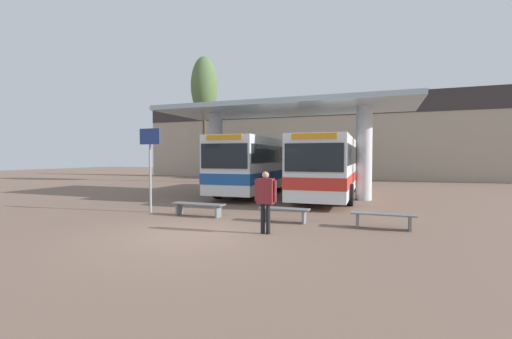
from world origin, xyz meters
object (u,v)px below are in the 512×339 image
object	(u,v)px
transit_bus_left_bay	(260,163)
waiting_bench_near_pillar	(284,212)
transit_bus_center_bay	(331,164)
info_sign_platform	(150,153)
waiting_bench_far_platform	(383,217)
pedestrian_waiting	(265,196)
waiting_bench_mid_platform	(198,206)
parked_car_street	(227,168)
poplar_tree_behind_left	(204,87)

from	to	relation	value
transit_bus_left_bay	waiting_bench_near_pillar	world-z (taller)	transit_bus_left_bay
transit_bus_center_bay	info_sign_platform	distance (m)	9.81
info_sign_platform	waiting_bench_near_pillar	bearing A→B (deg)	-1.30
transit_bus_left_bay	info_sign_platform	bearing A→B (deg)	77.10
waiting_bench_far_platform	pedestrian_waiting	distance (m)	3.61
transit_bus_left_bay	waiting_bench_far_platform	world-z (taller)	transit_bus_left_bay
waiting_bench_near_pillar	waiting_bench_far_platform	distance (m)	3.02
transit_bus_left_bay	waiting_bench_near_pillar	size ratio (longest dim) A/B	6.35
transit_bus_center_bay	waiting_bench_mid_platform	distance (m)	8.94
info_sign_platform	waiting_bench_far_platform	bearing A→B (deg)	-0.83
waiting_bench_mid_platform	waiting_bench_near_pillar	bearing A→B (deg)	0.00
transit_bus_left_bay	waiting_bench_near_pillar	distance (m)	9.11
parked_car_street	poplar_tree_behind_left	bearing A→B (deg)	-87.85
transit_bus_center_bay	parked_car_street	size ratio (longest dim) A/B	2.65
transit_bus_left_bay	transit_bus_center_bay	distance (m)	4.12
waiting_bench_near_pillar	transit_bus_center_bay	bearing A→B (deg)	87.71
transit_bus_left_bay	waiting_bench_mid_platform	bearing A→B (deg)	92.22
waiting_bench_far_platform	info_sign_platform	bearing A→B (deg)	179.17
transit_bus_center_bay	waiting_bench_near_pillar	bearing A→B (deg)	85.97
transit_bus_left_bay	transit_bus_center_bay	bearing A→B (deg)	177.39
parked_car_street	waiting_bench_mid_platform	bearing A→B (deg)	-66.11
parked_car_street	transit_bus_center_bay	bearing A→B (deg)	-43.18
info_sign_platform	pedestrian_waiting	world-z (taller)	info_sign_platform
transit_bus_left_bay	waiting_bench_far_platform	size ratio (longest dim) A/B	5.78
info_sign_platform	pedestrian_waiting	bearing A→B (deg)	-20.01
pedestrian_waiting	info_sign_platform	bearing A→B (deg)	160.48
waiting_bench_near_pillar	waiting_bench_mid_platform	distance (m)	3.19
info_sign_platform	transit_bus_left_bay	bearing A→B (deg)	79.12
poplar_tree_behind_left	pedestrian_waiting	bearing A→B (deg)	-56.31
transit_bus_left_bay	waiting_bench_far_platform	bearing A→B (deg)	127.87
waiting_bench_near_pillar	parked_car_street	size ratio (longest dim) A/B	0.37
pedestrian_waiting	parked_car_street	bearing A→B (deg)	118.24
pedestrian_waiting	waiting_bench_mid_platform	bearing A→B (deg)	150.67
waiting_bench_far_platform	transit_bus_center_bay	bearing A→B (deg)	108.37
transit_bus_center_bay	poplar_tree_behind_left	world-z (taller)	poplar_tree_behind_left
waiting_bench_near_pillar	waiting_bench_mid_platform	size ratio (longest dim) A/B	0.83
waiting_bench_mid_platform	waiting_bench_far_platform	size ratio (longest dim) A/B	1.10
waiting_bench_mid_platform	poplar_tree_behind_left	size ratio (longest dim) A/B	0.19
poplar_tree_behind_left	transit_bus_center_bay	bearing A→B (deg)	-30.70
waiting_bench_far_platform	parked_car_street	world-z (taller)	parked_car_street
waiting_bench_far_platform	info_sign_platform	distance (m)	8.58
waiting_bench_far_platform	info_sign_platform	xyz separation A→B (m)	(-8.36, 0.12, 1.93)
waiting_bench_far_platform	poplar_tree_behind_left	world-z (taller)	poplar_tree_behind_left
waiting_bench_mid_platform	pedestrian_waiting	world-z (taller)	pedestrian_waiting
info_sign_platform	poplar_tree_behind_left	xyz separation A→B (m)	(-5.87, 14.84, 5.71)
transit_bus_center_bay	info_sign_platform	size ratio (longest dim) A/B	3.64
waiting_bench_mid_platform	parked_car_street	size ratio (longest dim) A/B	0.45
transit_bus_center_bay	parked_car_street	world-z (taller)	transit_bus_center_bay
parked_car_street	transit_bus_left_bay	bearing A→B (deg)	-55.32
poplar_tree_behind_left	parked_car_street	distance (m)	8.30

